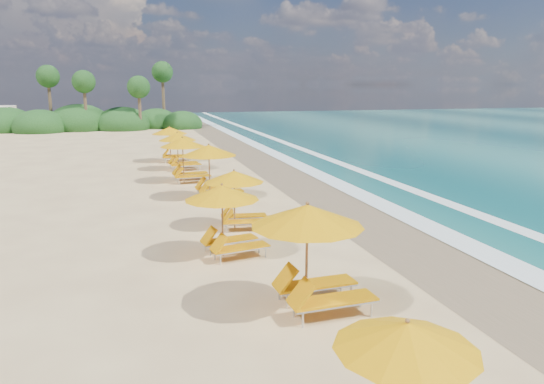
{
  "coord_description": "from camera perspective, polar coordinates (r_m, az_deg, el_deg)",
  "views": [
    {
      "loc": [
        -5.12,
        -18.44,
        5.26
      ],
      "look_at": [
        0.0,
        0.0,
        1.2
      ],
      "focal_mm": 33.49,
      "sensor_mm": 36.0,
      "label": 1
    }
  ],
  "objects": [
    {
      "name": "station_8",
      "position": [
        35.88,
        -11.09,
        5.56
      ],
      "size": [
        2.79,
        2.61,
        2.48
      ],
      "rotation": [
        0.0,
        0.0,
        -0.07
      ],
      "color": "olive",
      "rests_on": "ground"
    },
    {
      "name": "surf_foam",
      "position": [
        22.52,
        16.67,
        -1.97
      ],
      "size": [
        4.0,
        160.0,
        0.01
      ],
      "color": "white",
      "rests_on": "ground"
    },
    {
      "name": "station_7",
      "position": [
        32.37,
        -10.24,
        4.82
      ],
      "size": [
        2.74,
        2.58,
        2.38
      ],
      "rotation": [
        0.0,
        0.0,
        0.11
      ],
      "color": "olive",
      "rests_on": "ground"
    },
    {
      "name": "station_4",
      "position": [
        18.83,
        -3.73,
        -0.34
      ],
      "size": [
        2.59,
        2.45,
        2.23
      ],
      "rotation": [
        0.0,
        0.0,
        -0.12
      ],
      "color": "olive",
      "rests_on": "ground"
    },
    {
      "name": "station_2",
      "position": [
        11.93,
        4.85,
        -6.47
      ],
      "size": [
        2.96,
        2.76,
        2.67
      ],
      "rotation": [
        0.0,
        0.0,
        0.05
      ],
      "color": "olive",
      "rests_on": "ground"
    },
    {
      "name": "ground",
      "position": [
        19.85,
        0.0,
        -3.39
      ],
      "size": [
        160.0,
        160.0,
        0.0
      ],
      "primitive_type": "plane",
      "color": "#DCC181",
      "rests_on": "ground"
    },
    {
      "name": "station_1",
      "position": [
        7.91,
        15.83,
        -19.59
      ],
      "size": [
        2.67,
        2.6,
        2.1
      ],
      "rotation": [
        0.0,
        0.0,
        -0.31
      ],
      "color": "olive",
      "rests_on": "ground"
    },
    {
      "name": "wet_sand",
      "position": [
        21.24,
        10.47,
        -2.56
      ],
      "size": [
        4.0,
        160.0,
        0.01
      ],
      "primitive_type": "cube",
      "color": "#897052",
      "rests_on": "ground"
    },
    {
      "name": "station_5",
      "position": [
        23.88,
        -6.59,
        2.74
      ],
      "size": [
        2.9,
        2.71,
        2.61
      ],
      "rotation": [
        0.0,
        0.0,
        0.06
      ],
      "color": "olive",
      "rests_on": "ground"
    },
    {
      "name": "station_3",
      "position": [
        15.74,
        -4.99,
        -2.62
      ],
      "size": [
        2.81,
        2.69,
        2.33
      ],
      "rotation": [
        0.0,
        0.0,
        0.19
      ],
      "color": "olive",
      "rests_on": "ground"
    },
    {
      "name": "treeline",
      "position": [
        64.28,
        -19.95,
        7.46
      ],
      "size": [
        25.8,
        8.8,
        9.74
      ],
      "color": "#163D14",
      "rests_on": "ground"
    },
    {
      "name": "station_6",
      "position": [
        28.17,
        -9.58,
        3.94
      ],
      "size": [
        2.77,
        2.58,
        2.51
      ],
      "rotation": [
        0.0,
        0.0,
        0.05
      ],
      "color": "olive",
      "rests_on": "ground"
    }
  ]
}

